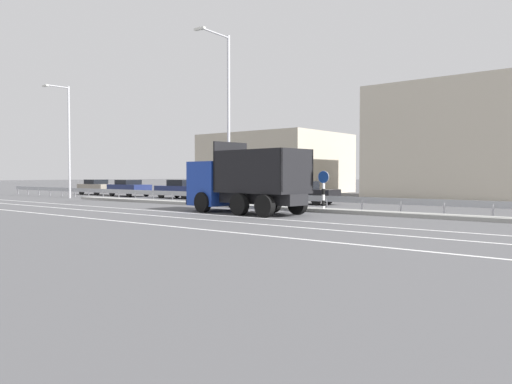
# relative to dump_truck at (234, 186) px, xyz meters

# --- Properties ---
(ground_plane) EXTENTS (320.00, 320.00, 0.00)m
(ground_plane) POSITION_rel_dump_truck_xyz_m (-0.31, 0.96, -1.34)
(ground_plane) COLOR #4C4C4F
(lane_strip_0) EXTENTS (65.97, 0.16, 0.01)m
(lane_strip_0) POSITION_rel_dump_truck_xyz_m (0.92, -1.88, -1.34)
(lane_strip_0) COLOR silver
(lane_strip_0) RESTS_ON ground_plane
(lane_strip_1) EXTENTS (65.97, 0.16, 0.01)m
(lane_strip_1) POSITION_rel_dump_truck_xyz_m (0.92, -3.98, -1.34)
(lane_strip_1) COLOR silver
(lane_strip_1) RESTS_ON ground_plane
(lane_strip_2) EXTENTS (65.97, 0.16, 0.01)m
(lane_strip_2) POSITION_rel_dump_truck_xyz_m (0.92, -6.72, -1.34)
(lane_strip_2) COLOR silver
(lane_strip_2) RESTS_ON ground_plane
(median_island) EXTENTS (36.28, 1.10, 0.18)m
(median_island) POSITION_rel_dump_truck_xyz_m (-0.31, 3.08, -1.25)
(median_island) COLOR gray
(median_island) RESTS_ON ground_plane
(median_guardrail) EXTENTS (65.97, 0.09, 0.78)m
(median_guardrail) POSITION_rel_dump_truck_xyz_m (-0.31, 4.38, -0.77)
(median_guardrail) COLOR #9EA0A5
(median_guardrail) RESTS_ON ground_plane
(dump_truck) EXTENTS (7.01, 3.12, 3.61)m
(dump_truck) POSITION_rel_dump_truck_xyz_m (0.00, 0.00, 0.00)
(dump_truck) COLOR #19389E
(dump_truck) RESTS_ON ground_plane
(median_road_sign) EXTENTS (0.67, 0.16, 2.15)m
(median_road_sign) POSITION_rel_dump_truck_xyz_m (3.42, 3.08, -0.23)
(median_road_sign) COLOR white
(median_road_sign) RESTS_ON ground_plane
(street_lamp_0) EXTENTS (0.70, 2.15, 9.16)m
(street_lamp_0) POSITION_rel_dump_truck_xyz_m (-20.72, 2.73, 3.72)
(street_lamp_0) COLOR #ADADB2
(street_lamp_0) RESTS_ON ground_plane
(street_lamp_1) EXTENTS (0.71, 2.80, 10.20)m
(street_lamp_1) POSITION_rel_dump_truck_xyz_m (-3.11, 2.79, 4.33)
(street_lamp_1) COLOR #ADADB2
(street_lamp_1) RESTS_ON ground_plane
(parked_car_0) EXTENTS (3.93, 2.01, 1.47)m
(parked_car_0) POSITION_rel_dump_truck_xyz_m (-25.08, 8.22, -0.58)
(parked_car_0) COLOR gray
(parked_car_0) RESTS_ON ground_plane
(parked_car_1) EXTENTS (4.34, 2.13, 1.48)m
(parked_car_1) POSITION_rel_dump_truck_xyz_m (-19.77, 8.03, -0.57)
(parked_car_1) COLOR navy
(parked_car_1) RESTS_ON ground_plane
(parked_car_2) EXTENTS (4.38, 2.03, 1.53)m
(parked_car_2) POSITION_rel_dump_truck_xyz_m (-13.32, 8.35, -0.57)
(parked_car_2) COLOR navy
(parked_car_2) RESTS_ON ground_plane
(parked_car_3) EXTENTS (4.71, 2.08, 1.48)m
(parked_car_3) POSITION_rel_dump_truck_xyz_m (-8.14, 8.33, -0.58)
(parked_car_3) COLOR #335B33
(parked_car_3) RESTS_ON ground_plane
(parked_car_4) EXTENTS (4.80, 2.16, 1.52)m
(parked_car_4) POSITION_rel_dump_truck_xyz_m (-1.36, 8.23, -0.58)
(parked_car_4) COLOR black
(parked_car_4) RESTS_ON ground_plane
(background_building_0) EXTENTS (13.85, 11.41, 6.37)m
(background_building_0) POSITION_rel_dump_truck_xyz_m (-16.48, 25.29, 1.85)
(background_building_0) COLOR #B7AD99
(background_building_0) RESTS_ON ground_plane
(background_building_1) EXTENTS (16.26, 9.57, 9.13)m
(background_building_1) POSITION_rel_dump_truck_xyz_m (5.83, 22.75, 3.23)
(background_building_1) COLOR beige
(background_building_1) RESTS_ON ground_plane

